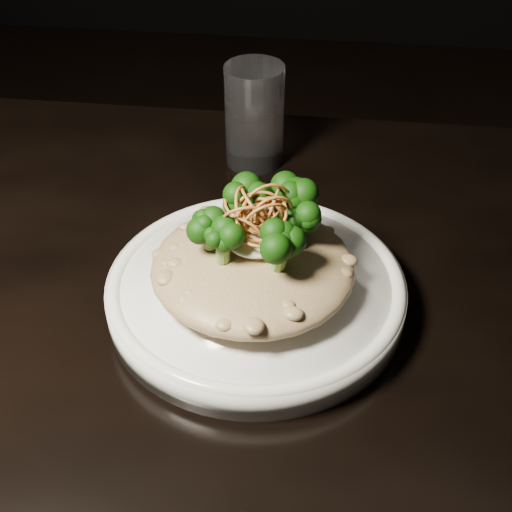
{
  "coord_description": "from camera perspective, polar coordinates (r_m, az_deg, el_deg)",
  "views": [
    {
      "loc": [
        0.06,
        -0.42,
        1.18
      ],
      "look_at": [
        -0.0,
        0.04,
        0.81
      ],
      "focal_mm": 50.0,
      "sensor_mm": 36.0,
      "label": 1
    }
  ],
  "objects": [
    {
      "name": "table",
      "position": [
        0.67,
        -0.38,
        -11.61
      ],
      "size": [
        1.1,
        0.8,
        0.75
      ],
      "color": "black",
      "rests_on": "ground"
    },
    {
      "name": "plate",
      "position": [
        0.63,
        0.0,
        -2.95
      ],
      "size": [
        0.26,
        0.26,
        0.03
      ],
      "primitive_type": "cylinder",
      "color": "white",
      "rests_on": "table"
    },
    {
      "name": "risotto",
      "position": [
        0.6,
        -0.25,
        -0.86
      ],
      "size": [
        0.17,
        0.17,
        0.04
      ],
      "primitive_type": "ellipsoid",
      "color": "brown",
      "rests_on": "plate"
    },
    {
      "name": "broccoli",
      "position": [
        0.58,
        0.08,
        2.72
      ],
      "size": [
        0.13,
        0.13,
        0.05
      ],
      "primitive_type": null,
      "color": "black",
      "rests_on": "risotto"
    },
    {
      "name": "cheese",
      "position": [
        0.59,
        0.01,
        1.37
      ],
      "size": [
        0.05,
        0.05,
        0.01
      ],
      "primitive_type": "ellipsoid",
      "color": "white",
      "rests_on": "risotto"
    },
    {
      "name": "shallots",
      "position": [
        0.58,
        0.14,
        3.46
      ],
      "size": [
        0.05,
        0.05,
        0.03
      ],
      "primitive_type": null,
      "color": "brown",
      "rests_on": "cheese"
    },
    {
      "name": "drinking_glass",
      "position": [
        0.8,
        -0.12,
        11.16
      ],
      "size": [
        0.09,
        0.09,
        0.12
      ],
      "primitive_type": "cylinder",
      "rotation": [
        0.0,
        0.0,
        0.41
      ],
      "color": "silver",
      "rests_on": "table"
    }
  ]
}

